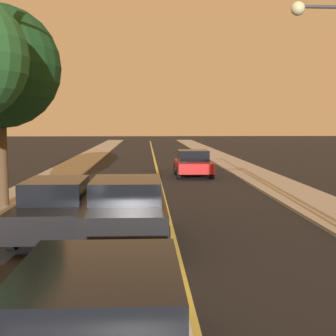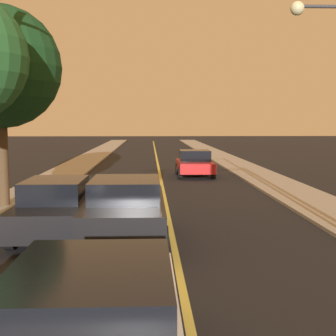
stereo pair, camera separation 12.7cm
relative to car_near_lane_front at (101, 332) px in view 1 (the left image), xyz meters
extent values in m
cube|color=black|center=(1.22, 32.65, -0.82)|extent=(8.71, 80.00, 0.01)
cube|color=#D1C14C|center=(1.22, 32.65, -0.82)|extent=(0.16, 76.00, 0.00)
cube|color=#9E998E|center=(-4.39, 32.65, -0.77)|extent=(2.50, 80.00, 0.12)
cube|color=#9E998E|center=(6.83, 32.65, -0.77)|extent=(2.50, 80.00, 0.12)
cube|color=black|center=(0.00, -0.14, 0.47)|extent=(1.68, 2.20, 0.63)
cylinder|color=black|center=(-0.91, 1.57, -0.46)|extent=(0.22, 0.74, 0.74)
cylinder|color=black|center=(0.91, 1.57, -0.46)|extent=(0.22, 0.74, 0.74)
cube|color=black|center=(0.00, 7.13, -0.09)|extent=(1.96, 4.95, 0.75)
cube|color=black|center=(0.00, 6.93, 0.56)|extent=(1.72, 2.23, 0.54)
cylinder|color=black|center=(-0.93, 8.67, -0.46)|extent=(0.22, 0.73, 0.73)
cylinder|color=black|center=(0.93, 8.67, -0.46)|extent=(0.22, 0.73, 0.73)
cylinder|color=black|center=(-0.93, 5.59, -0.46)|extent=(0.22, 0.73, 0.73)
cylinder|color=black|center=(0.93, 5.59, -0.46)|extent=(0.22, 0.73, 0.73)
cube|color=black|center=(-1.92, 7.82, -0.17)|extent=(1.75, 4.72, 0.68)
cube|color=black|center=(-1.92, 7.63, 0.45)|extent=(1.54, 2.13, 0.56)
cylinder|color=black|center=(-2.75, 9.28, -0.51)|extent=(0.22, 0.64, 0.64)
cylinder|color=black|center=(-1.08, 9.28, -0.51)|extent=(0.22, 0.64, 0.64)
cylinder|color=black|center=(-2.75, 6.36, -0.51)|extent=(0.22, 0.64, 0.64)
cylinder|color=black|center=(-1.08, 6.36, -0.51)|extent=(0.22, 0.64, 0.64)
cube|color=red|center=(3.18, 21.36, -0.22)|extent=(1.91, 3.83, 0.55)
cube|color=black|center=(3.18, 21.51, 0.36)|extent=(1.68, 1.73, 0.62)
cylinder|color=black|center=(4.09, 20.17, -0.50)|extent=(0.22, 0.66, 0.66)
cylinder|color=black|center=(2.27, 20.17, -0.50)|extent=(0.22, 0.66, 0.66)
cylinder|color=black|center=(4.09, 22.55, -0.50)|extent=(0.22, 0.66, 0.66)
cylinder|color=black|center=(2.27, 22.55, -0.50)|extent=(0.22, 0.66, 0.66)
cylinder|color=#333338|center=(5.17, 7.27, 5.22)|extent=(1.51, 0.09, 0.09)
sphere|color=beige|center=(4.42, 7.27, 5.17)|extent=(0.36, 0.36, 0.36)
cylinder|color=#4C3823|center=(-4.60, 11.91, 0.99)|extent=(0.38, 0.38, 3.39)
camera|label=1|loc=(0.49, -4.89, 2.27)|focal=50.00mm
camera|label=2|loc=(0.62, -4.89, 2.27)|focal=50.00mm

